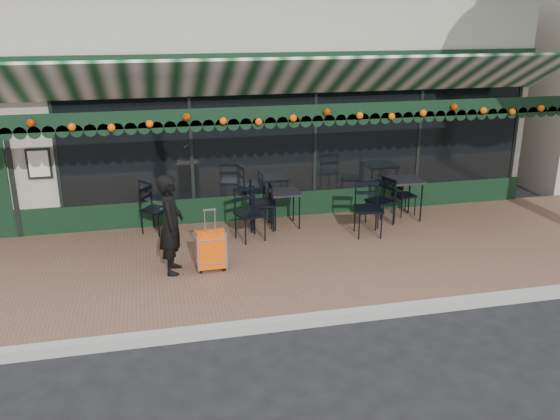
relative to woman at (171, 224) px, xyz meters
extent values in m
plane|color=black|center=(1.53, -1.78, -0.94)|extent=(80.00, 80.00, 0.00)
cube|color=brown|center=(1.53, 0.22, -0.87)|extent=(18.00, 4.00, 0.15)
cube|color=#9E9E99|center=(1.53, -1.86, -0.87)|extent=(18.00, 0.16, 0.15)
cube|color=#A7A191|center=(1.53, 6.22, 1.31)|extent=(12.00, 8.00, 4.50)
cube|color=black|center=(2.73, 2.20, 0.71)|extent=(9.20, 0.04, 2.00)
cube|color=silver|center=(-2.17, 2.16, 0.56)|extent=(0.42, 0.04, 0.55)
cube|color=black|center=(1.53, 0.74, 1.52)|extent=(12.00, 0.03, 0.28)
cylinder|color=orange|center=(1.53, 0.68, 1.50)|extent=(11.60, 0.12, 0.12)
imported|color=black|center=(0.00, 0.00, 0.00)|extent=(0.46, 0.63, 1.59)
cube|color=#FF5208|center=(0.59, -0.08, -0.44)|extent=(0.45, 0.26, 0.59)
cube|color=black|center=(0.59, -0.08, -0.76)|extent=(0.45, 0.26, 0.06)
cube|color=silver|center=(0.59, -0.08, 0.04)|extent=(0.20, 0.03, 0.37)
cube|color=black|center=(4.56, 1.56, 0.00)|extent=(0.66, 0.66, 0.04)
cylinder|color=black|center=(4.29, 1.29, -0.41)|extent=(0.03, 0.03, 0.77)
cylinder|color=black|center=(4.84, 1.29, -0.41)|extent=(0.03, 0.03, 0.77)
cylinder|color=black|center=(4.29, 1.84, -0.41)|extent=(0.03, 0.03, 0.77)
cylinder|color=black|center=(4.84, 1.84, -0.41)|extent=(0.03, 0.03, 0.77)
cube|color=black|center=(2.20, 1.65, -0.12)|extent=(0.56, 0.56, 0.04)
cylinder|color=black|center=(1.96, 1.42, -0.47)|extent=(0.03, 0.03, 0.65)
cylinder|color=black|center=(2.43, 1.42, -0.47)|extent=(0.03, 0.03, 0.65)
cylinder|color=black|center=(1.96, 1.89, -0.47)|extent=(0.03, 0.03, 0.65)
cylinder|color=black|center=(2.43, 1.89, -0.47)|extent=(0.03, 0.03, 0.65)
camera|label=1|loc=(-0.27, -8.75, 3.14)|focal=38.00mm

